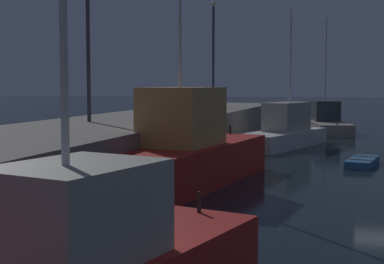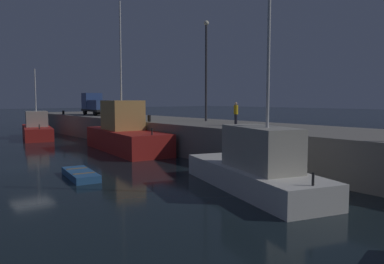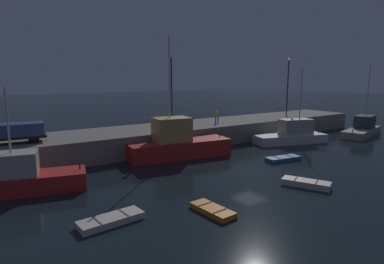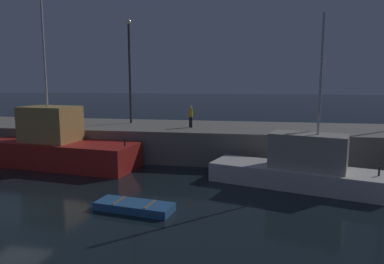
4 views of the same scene
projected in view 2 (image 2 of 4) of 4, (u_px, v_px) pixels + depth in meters
name	position (u px, v px, depth m)	size (l,w,h in m)	color
ground_plane	(31.00, 166.00, 24.22)	(320.00, 320.00, 0.00)	black
pier_quay	(193.00, 135.00, 32.70)	(63.14, 7.85, 2.41)	gray
fishing_trawler_red	(255.00, 167.00, 17.63)	(9.81, 5.45, 9.53)	silver
fishing_boat_blue	(125.00, 134.00, 31.29)	(11.33, 4.95, 12.49)	red
fishing_boat_white	(37.00, 129.00, 41.47)	(10.04, 4.90, 7.66)	red
rowboat_white_mid	(80.00, 174.00, 20.51)	(3.81, 1.84, 0.42)	#2D6099
lamp_post_west	(206.00, 63.00, 32.33)	(0.44, 0.44, 8.66)	#38383D
utility_truck	(96.00, 104.00, 45.64)	(6.19, 2.68, 2.70)	black
dockworker	(236.00, 112.00, 27.06)	(0.43, 0.43, 1.70)	black
bollard_west	(63.00, 113.00, 47.04)	(0.28, 0.28, 0.50)	black
bollard_central	(149.00, 118.00, 31.85)	(0.28, 0.28, 0.56)	black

